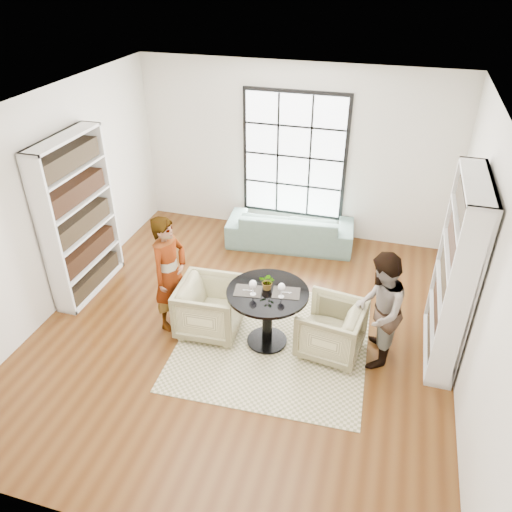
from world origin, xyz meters
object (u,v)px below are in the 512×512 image
(sofa, at_px, (290,228))
(wine_glass_right, at_px, (281,287))
(pedestal_table, at_px, (267,306))
(wine_glass_left, at_px, (253,284))
(person_left, at_px, (170,273))
(flower_centerpiece, at_px, (268,282))
(armchair_right, at_px, (331,329))
(person_right, at_px, (379,311))
(armchair_left, at_px, (210,308))

(sofa, distance_m, wine_glass_right, 2.81)
(sofa, bearing_deg, wine_glass_right, 94.47)
(pedestal_table, height_order, wine_glass_left, wine_glass_left)
(person_left, xyz_separation_m, flower_centerpiece, (1.34, 0.02, 0.12))
(person_left, distance_m, flower_centerpiece, 1.34)
(armchair_right, distance_m, person_left, 2.22)
(wine_glass_left, bearing_deg, person_left, 172.90)
(wine_glass_right, distance_m, flower_centerpiece, 0.24)
(armchair_right, distance_m, flower_centerpiece, 1.02)
(wine_glass_left, bearing_deg, pedestal_table, 35.74)
(pedestal_table, relative_size, armchair_right, 1.32)
(sofa, height_order, person_right, person_right)
(armchair_right, xyz_separation_m, person_right, (0.55, 0.00, 0.42))
(sofa, height_order, wine_glass_right, wine_glass_right)
(person_left, height_order, person_right, person_left)
(armchair_left, bearing_deg, person_left, 86.78)
(person_right, bearing_deg, sofa, -145.35)
(armchair_left, height_order, flower_centerpiece, flower_centerpiece)
(person_left, bearing_deg, wine_glass_left, -82.43)
(person_right, height_order, wine_glass_right, person_right)
(armchair_right, height_order, flower_centerpiece, flower_centerpiece)
(sofa, relative_size, wine_glass_left, 10.26)
(wine_glass_left, bearing_deg, armchair_right, 10.58)
(pedestal_table, distance_m, armchair_right, 0.86)
(wine_glass_left, xyz_separation_m, flower_centerpiece, (0.15, 0.17, -0.04))
(pedestal_table, bearing_deg, armchair_left, 177.57)
(person_left, bearing_deg, flower_centerpiece, -74.59)
(sofa, relative_size, person_left, 1.31)
(armchair_left, relative_size, flower_centerpiece, 3.72)
(sofa, height_order, flower_centerpiece, flower_centerpiece)
(sofa, bearing_deg, person_left, 62.03)
(wine_glass_right, bearing_deg, wine_glass_left, -172.48)
(armchair_left, relative_size, wine_glass_right, 4.08)
(person_right, distance_m, flower_centerpiece, 1.39)
(wine_glass_right, bearing_deg, person_right, 6.61)
(person_right, height_order, wine_glass_left, person_right)
(armchair_right, distance_m, wine_glass_right, 0.89)
(person_left, relative_size, wine_glass_right, 8.13)
(flower_centerpiece, bearing_deg, person_right, 0.70)
(wine_glass_left, distance_m, wine_glass_right, 0.35)
(pedestal_table, relative_size, person_right, 0.67)
(armchair_left, xyz_separation_m, wine_glass_left, (0.64, -0.15, 0.61))
(pedestal_table, xyz_separation_m, person_left, (-1.35, 0.03, 0.23))
(pedestal_table, distance_m, armchair_left, 0.83)
(armchair_left, bearing_deg, wine_glass_right, -99.11)
(person_right, relative_size, flower_centerpiece, 6.93)
(armchair_left, bearing_deg, flower_centerpiece, -91.95)
(wine_glass_right, bearing_deg, pedestal_table, 160.26)
(armchair_left, bearing_deg, wine_glass_left, -106.23)
(sofa, height_order, person_left, person_left)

